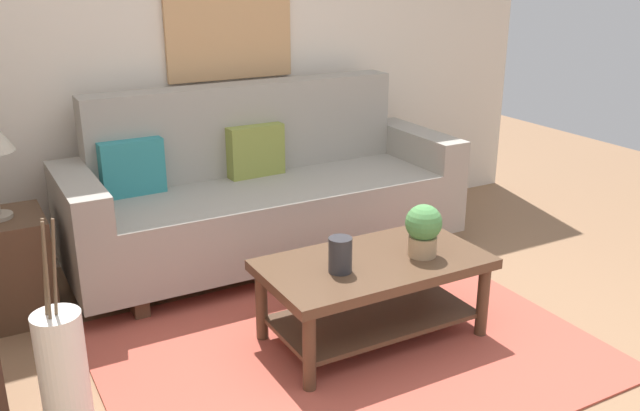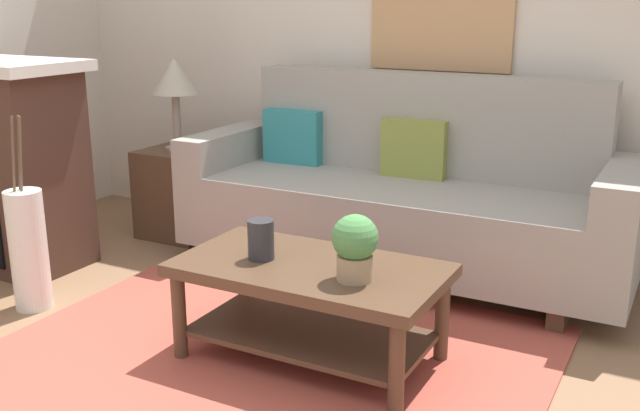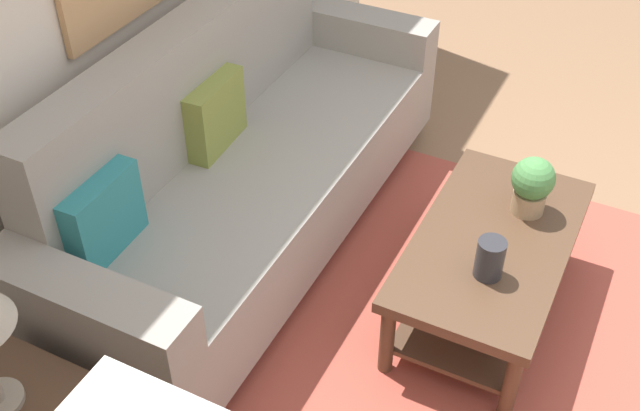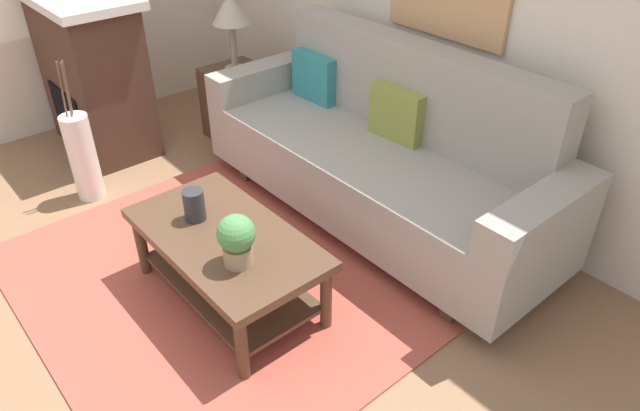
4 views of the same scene
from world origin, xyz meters
TOP-DOWN VIEW (x-y plane):
  - ground_plane at (0.00, 0.00)m, footprint 9.01×9.01m
  - area_rug at (0.00, 0.50)m, footprint 2.29×1.78m
  - couch at (0.12, 1.71)m, footprint 2.43×0.84m
  - throw_pillow_teal at (-0.65, 1.84)m, footprint 0.36×0.13m
  - throw_pillow_olive at (0.12, 1.84)m, footprint 0.37×0.14m
  - coffee_table at (0.17, 0.55)m, footprint 1.10×0.60m
  - tabletop_vase at (-0.04, 0.51)m, footprint 0.11×0.11m
  - potted_plant_tabletop at (0.40, 0.47)m, footprint 0.18×0.18m
  - side_table at (-1.39, 1.67)m, footprint 0.44×0.44m
  - table_lamp at (-1.39, 1.67)m, footprint 0.28×0.28m
  - fireplace at (-1.95, 0.79)m, footprint 1.02×0.58m
  - floor_vase at (-1.31, 0.39)m, footprint 0.18×0.18m
  - floor_vase_branch_a at (-1.29, 0.39)m, footprint 0.04×0.02m
  - floor_vase_branch_b at (-1.32, 0.40)m, footprint 0.04×0.02m
  - floor_vase_branch_c at (-1.32, 0.37)m, footprint 0.03×0.03m

SIDE VIEW (x-z plane):
  - ground_plane at x=0.00m, z-range 0.00..0.00m
  - area_rug at x=0.00m, z-range 0.00..0.01m
  - side_table at x=-1.39m, z-range 0.00..0.56m
  - floor_vase at x=-1.31m, z-range 0.00..0.60m
  - coffee_table at x=0.17m, z-range 0.10..0.53m
  - couch at x=0.12m, z-range -0.11..0.97m
  - tabletop_vase at x=-0.04m, z-range 0.43..0.60m
  - potted_plant_tabletop at x=0.40m, z-range 0.44..0.70m
  - fireplace at x=-1.95m, z-range 0.01..1.17m
  - throw_pillow_teal at x=-0.65m, z-range 0.52..0.84m
  - throw_pillow_olive at x=0.12m, z-range 0.52..0.84m
  - floor_vase_branch_a at x=-1.29m, z-range 0.60..0.96m
  - floor_vase_branch_b at x=-1.32m, z-range 0.60..0.96m
  - floor_vase_branch_c at x=-1.32m, z-range 0.60..0.96m
  - table_lamp at x=-1.39m, z-range 0.71..1.28m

